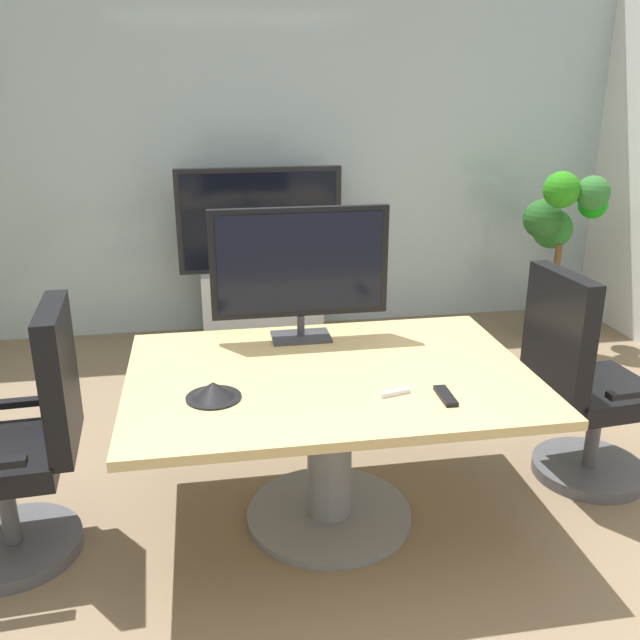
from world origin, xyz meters
The scene contains 11 objects.
ground_plane centered at (0.00, 0.00, 0.00)m, with size 6.85×6.85×0.00m, color #7A664C.
wall_back_glass_partition centered at (0.00, 2.93, 1.40)m, with size 5.73×0.10×2.79m, color #9EB2B7.
conference_table centered at (0.09, 0.22, 0.54)m, with size 1.72×1.20×0.73m.
office_chair_left centered at (-1.18, 0.20, 0.46)m, with size 0.61×0.59×1.09m.
office_chair_right centered at (1.37, 0.34, 0.46)m, with size 0.62×0.59×1.09m.
tv_monitor centered at (0.03, 0.65, 1.09)m, with size 0.84×0.18×0.64m.
wall_display_unit centered at (0.01, 2.57, 0.44)m, with size 1.20×0.36×1.31m.
potted_plant centered at (2.20, 2.23, 0.75)m, with size 0.58×0.69×1.30m.
conference_phone centered at (-0.40, 0.04, 0.76)m, with size 0.22×0.22×0.07m.
remote_control centered at (0.50, -0.11, 0.74)m, with size 0.05×0.17×0.02m, color black.
whiteboard_marker centered at (0.31, -0.05, 0.74)m, with size 0.13×0.02×0.02m, color silver.
Camera 1 is at (-0.41, -2.47, 1.94)m, focal length 39.05 mm.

